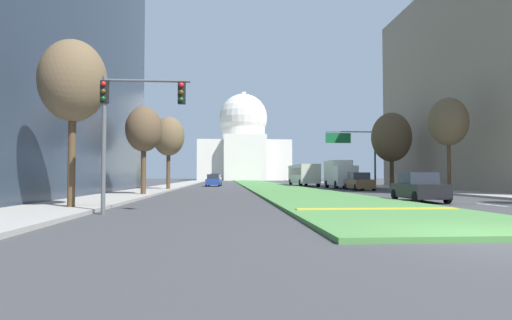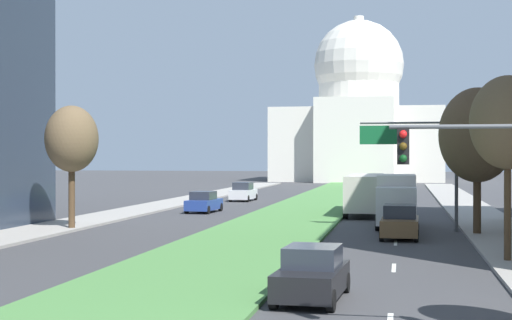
% 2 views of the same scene
% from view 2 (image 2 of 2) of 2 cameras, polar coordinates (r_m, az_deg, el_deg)
% --- Properties ---
extents(ground_plane, '(288.59, 288.59, 0.00)m').
position_cam_2_polar(ground_plane, '(75.55, 4.79, -3.01)').
color(ground_plane, '#3D3D3F').
extents(grass_median, '(7.06, 118.06, 0.14)m').
position_cam_2_polar(grass_median, '(69.03, 4.25, -3.27)').
color(grass_median, '#4C8442').
rests_on(grass_median, ground_plane).
extents(lane_dashes_right, '(0.16, 43.91, 0.01)m').
position_cam_2_polar(lane_dashes_right, '(44.63, 10.14, -5.32)').
color(lane_dashes_right, silver).
rests_on(lane_dashes_right, ground_plane).
extents(sidewalk_left, '(4.00, 118.06, 0.15)m').
position_cam_2_polar(sidewalk_left, '(65.36, -7.77, -3.47)').
color(sidewalk_left, '#9E9991').
rests_on(sidewalk_left, ground_plane).
extents(sidewalk_right, '(4.00, 118.06, 0.15)m').
position_cam_2_polar(sidewalk_right, '(62.31, 15.52, -3.66)').
color(sidewalk_right, '#9E9991').
rests_on(sidewalk_right, ground_plane).
extents(capitol_building, '(28.85, 27.71, 29.20)m').
position_cam_2_polar(capitol_building, '(140.31, 7.45, 3.00)').
color(capitol_building, silver).
rests_on(capitol_building, ground_plane).
extents(traffic_light_near_right, '(3.34, 0.35, 5.20)m').
position_cam_2_polar(traffic_light_near_right, '(18.60, 16.92, -1.51)').
color(traffic_light_near_right, '#515456').
rests_on(traffic_light_near_right, ground_plane).
extents(overhead_guide_sign, '(5.65, 0.20, 6.50)m').
position_cam_2_polar(overhead_guide_sign, '(46.59, 11.75, 0.64)').
color(overhead_guide_sign, '#515456').
rests_on(overhead_guide_sign, ground_plane).
extents(street_tree_right_mid, '(3.05, 3.05, 7.64)m').
position_cam_2_polar(street_tree_right_mid, '(33.35, 17.81, 2.56)').
color(street_tree_right_mid, '#4C3823').
rests_on(street_tree_right_mid, ground_plane).
extents(street_tree_left_far, '(3.13, 3.13, 7.33)m').
position_cam_2_polar(street_tree_left_far, '(47.32, -13.24, 1.45)').
color(street_tree_left_far, '#4C3823').
rests_on(street_tree_left_far, ground_plane).
extents(street_tree_right_far, '(4.15, 4.15, 8.11)m').
position_cam_2_polar(street_tree_right_far, '(44.45, 15.77, 1.73)').
color(street_tree_right_far, '#4C3823').
rests_on(street_tree_right_far, ground_plane).
extents(sedan_lead_stopped, '(2.08, 4.22, 1.64)m').
position_cam_2_polar(sedan_lead_stopped, '(24.07, 4.09, -8.32)').
color(sedan_lead_stopped, black).
rests_on(sedan_lead_stopped, ground_plane).
extents(sedan_midblock, '(2.08, 4.50, 1.77)m').
position_cam_2_polar(sedan_midblock, '(42.42, 10.41, -4.50)').
color(sedan_midblock, brown).
rests_on(sedan_midblock, ground_plane).
extents(sedan_distant, '(2.15, 4.28, 1.64)m').
position_cam_2_polar(sedan_distant, '(60.63, -3.81, -3.10)').
color(sedan_distant, navy).
rests_on(sedan_distant, ground_plane).
extents(sedan_far_horizon, '(2.05, 4.47, 1.82)m').
position_cam_2_polar(sedan_far_horizon, '(75.83, -0.93, -2.36)').
color(sedan_far_horizon, silver).
rests_on(sedan_far_horizon, ground_plane).
extents(box_truck_delivery, '(2.40, 6.40, 3.20)m').
position_cam_2_polar(box_truck_delivery, '(48.69, 10.16, -2.88)').
color(box_truck_delivery, silver).
rests_on(box_truck_delivery, ground_plane).
extents(city_bus, '(2.62, 11.00, 2.95)m').
position_cam_2_polar(city_bus, '(58.96, 7.93, -2.23)').
color(city_bus, beige).
rests_on(city_bus, ground_plane).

